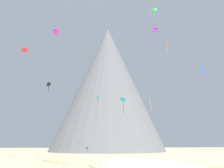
% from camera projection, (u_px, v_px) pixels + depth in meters
% --- Properties ---
extents(dune_foreground_left, '(21.41, 12.49, 2.44)m').
position_uv_depth(dune_foreground_left, '(144.00, 162.00, 55.46)').
color(dune_foreground_left, '#C6B284').
rests_on(dune_foreground_left, ground_plane).
extents(dune_foreground_right, '(26.18, 31.51, 3.43)m').
position_uv_depth(dune_foreground_right, '(143.00, 168.00, 42.83)').
color(dune_foreground_right, beige).
rests_on(dune_foreground_right, ground_plane).
extents(dune_midground, '(13.64, 18.01, 2.75)m').
position_uv_depth(dune_midground, '(209.00, 165.00, 48.54)').
color(dune_midground, '#CCBA8E').
rests_on(dune_midground, ground_plane).
extents(dune_back_low, '(21.08, 24.62, 2.74)m').
position_uv_depth(dune_back_low, '(74.00, 162.00, 55.82)').
color(dune_back_low, '#C6B284').
rests_on(dune_back_low, ground_plane).
extents(bush_near_left, '(1.32, 1.32, 0.96)m').
position_uv_depth(bush_near_left, '(169.00, 160.00, 55.62)').
color(bush_near_left, '#668C4C').
rests_on(bush_near_left, ground_plane).
extents(bush_far_left, '(2.15, 2.15, 0.94)m').
position_uv_depth(bush_far_left, '(177.00, 162.00, 49.25)').
color(bush_far_left, '#386633').
rests_on(bush_far_left, ground_plane).
extents(rock_massif, '(84.46, 84.46, 68.79)m').
position_uv_depth(rock_massif, '(108.00, 88.00, 134.17)').
color(rock_massif, slate).
rests_on(rock_massif, ground_plane).
extents(kite_violet_high, '(1.44, 1.41, 1.30)m').
position_uv_depth(kite_violet_high, '(156.00, 30.00, 61.26)').
color(kite_violet_high, purple).
extents(kite_red_high, '(1.66, 1.70, 1.32)m').
position_uv_depth(kite_red_high, '(24.00, 50.00, 69.02)').
color(kite_red_high, red).
extents(kite_cyan_mid, '(1.22, 1.71, 3.24)m').
position_uv_depth(kite_cyan_mid, '(98.00, 98.00, 93.15)').
color(kite_cyan_mid, '#33BCDB').
extents(kite_teal_mid, '(1.76, 1.75, 5.54)m').
position_uv_depth(kite_teal_mid, '(123.00, 100.00, 81.89)').
color(kite_teal_mid, teal).
extents(kite_orange_high, '(0.52, 0.75, 4.47)m').
position_uv_depth(kite_orange_high, '(166.00, 43.00, 90.75)').
color(kite_orange_high, orange).
extents(kite_rainbow_mid, '(0.82, 0.90, 5.54)m').
position_uv_depth(kite_rainbow_mid, '(150.00, 100.00, 87.52)').
color(kite_rainbow_mid, '#E5668C').
extents(kite_blue_mid, '(2.38, 2.33, 2.46)m').
position_uv_depth(kite_blue_mid, '(202.00, 71.00, 56.89)').
color(kite_blue_mid, blue).
extents(kite_magenta_high, '(1.96, 1.96, 3.92)m').
position_uv_depth(kite_magenta_high, '(56.00, 32.00, 77.76)').
color(kite_magenta_high, '#D1339E').
extents(kite_green_high, '(1.81, 1.40, 3.75)m').
position_uv_depth(kite_green_high, '(154.00, 10.00, 67.71)').
color(kite_green_high, green).
extents(kite_black_mid, '(1.11, 1.10, 2.65)m').
position_uv_depth(kite_black_mid, '(49.00, 84.00, 65.90)').
color(kite_black_mid, black).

